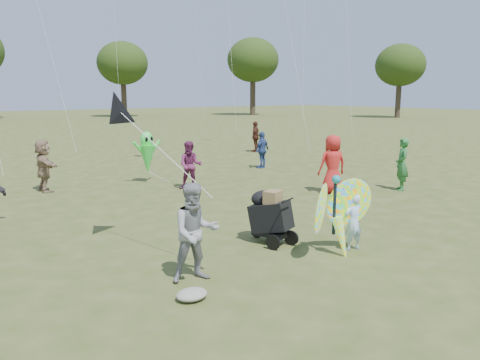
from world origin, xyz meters
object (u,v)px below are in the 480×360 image
crowd_c (262,150)px  crowd_d (44,166)px  crowd_h (255,137)px  crowd_a (332,164)px  alien_kite (147,154)px  crowd_f (402,164)px  jogging_stroller (270,213)px  crowd_e (190,165)px  adult_man (195,232)px  child_girl (353,222)px  butterfly_kite (337,216)px

crowd_c → crowd_d: (-8.29, 0.48, 0.07)m
crowd_c → crowd_h: 5.31m
crowd_a → alien_kite: crowd_a is taller
crowd_f → crowd_h: bearing=-151.5°
crowd_d → jogging_stroller: crowd_d is taller
crowd_e → crowd_h: crowd_h is taller
adult_man → crowd_a: bearing=40.5°
crowd_c → adult_man: bearing=26.1°
crowd_e → crowd_h: bearing=76.7°
adult_man → crowd_f: bearing=29.2°
child_girl → adult_man: size_ratio=0.69×
crowd_c → crowd_e: (-4.49, -1.88, 0.02)m
crowd_d → crowd_h: crowd_d is taller
crowd_e → crowd_f: size_ratio=0.93×
crowd_c → butterfly_kite: butterfly_kite is taller
crowd_e → crowd_f: bearing=-1.0°
crowd_f → crowd_d: bearing=-84.0°
child_girl → crowd_f: crowd_f is taller
butterfly_kite → crowd_e: bearing=81.7°
adult_man → alien_kite: (3.13, 8.15, 0.16)m
crowd_h → crowd_a: bearing=30.3°
crowd_f → jogging_stroller: crowd_f is taller
butterfly_kite → crowd_h: bearing=56.7°
crowd_a → crowd_f: bearing=172.5°
crowd_a → crowd_e: crowd_a is taller
adult_man → crowd_d: size_ratio=1.00×
child_girl → jogging_stroller: (-1.00, 1.30, 0.06)m
child_girl → alien_kite: bearing=-78.1°
adult_man → crowd_e: 7.40m
crowd_d → crowd_h: size_ratio=1.03×
child_girl → crowd_f: size_ratio=0.68×
crowd_c → crowd_e: crowd_e is taller
alien_kite → jogging_stroller: bearing=-97.1°
crowd_d → crowd_f: (8.95, -6.47, 0.01)m
jogging_stroller → butterfly_kite: 1.42m
crowd_d → alien_kite: size_ratio=0.93×
crowd_c → crowd_e: size_ratio=0.97×
alien_kite → crowd_f: bearing=-45.6°
crowd_a → butterfly_kite: (-4.11, -3.83, -0.12)m
crowd_e → alien_kite: (-0.61, 1.77, 0.21)m
crowd_f → crowd_h: crowd_f is taller
adult_man → jogging_stroller: adult_man is taller
crowd_h → alien_kite: size_ratio=0.90×
butterfly_kite → crowd_c: bearing=58.0°
crowd_h → butterfly_kite: size_ratio=0.90×
crowd_e → jogging_stroller: (-1.53, -5.62, -0.14)m
crowd_a → crowd_f: (2.05, -1.01, -0.07)m
child_girl → alien_kite: 8.70m
crowd_c → crowd_f: bearing=77.3°
crowd_d → jogging_stroller: 8.29m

